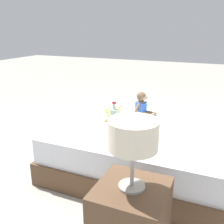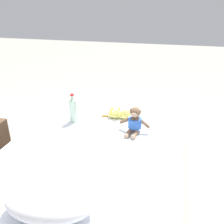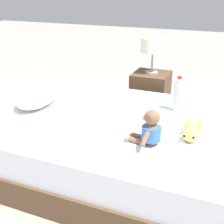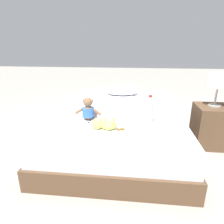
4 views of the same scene
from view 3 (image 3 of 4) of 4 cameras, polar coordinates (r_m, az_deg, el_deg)
The scene contains 8 objects.
ground_plane at distance 2.46m, azimuth -0.00°, elevation -10.06°, with size 16.00×16.00×0.00m, color #9E998E.
bed at distance 2.36m, azimuth -0.00°, elevation -5.87°, with size 1.44×2.02×0.42m.
pillow at distance 2.56m, azimuth -13.98°, elevation 2.98°, with size 0.53×0.35×0.16m.
plush_monkey at distance 1.88m, azimuth 7.17°, elevation -3.47°, with size 0.29×0.24×0.24m.
plush_yellow_creature at distance 2.03m, azimuth 14.96°, elevation -3.51°, with size 0.33×0.11×0.10m.
glass_bottle at distance 2.41m, azimuth 12.39°, elevation 2.82°, with size 0.07×0.07×0.28m.
nightstand at distance 3.29m, azimuth 7.28°, elevation 3.28°, with size 0.37×0.37×0.49m.
bedside_lamp at distance 3.15m, azimuth 7.77°, elevation 12.38°, with size 0.25×0.25×0.37m.
Camera 3 is at (-1.90, -0.79, 1.35)m, focal length 48.15 mm.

